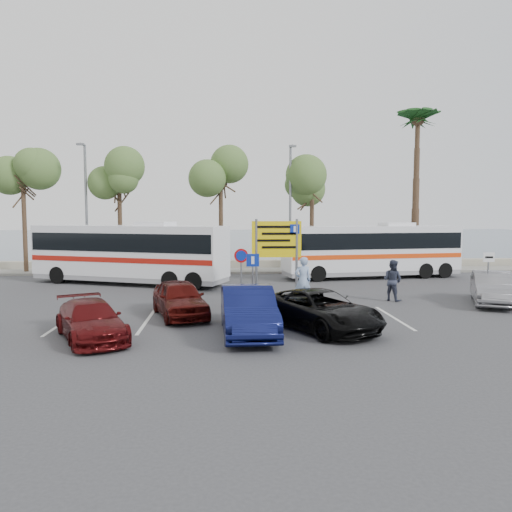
{
  "coord_description": "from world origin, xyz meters",
  "views": [
    {
      "loc": [
        -1.35,
        -18.71,
        3.8
      ],
      "look_at": [
        0.07,
        3.0,
        1.98
      ],
      "focal_mm": 35.0,
      "sensor_mm": 36.0,
      "label": 1
    }
  ],
  "objects": [
    {
      "name": "sea",
      "position": [
        0.0,
        60.0,
        0.01
      ],
      "size": [
        140.0,
        140.0,
        0.0
      ],
      "primitive_type": "plane",
      "color": "#425B6A",
      "rests_on": "ground"
    },
    {
      "name": "direction_sign",
      "position": [
        1.0,
        3.2,
        2.43
      ],
      "size": [
        2.2,
        0.12,
        3.6
      ],
      "color": "slate",
      "rests_on": "ground"
    },
    {
      "name": "tree_left",
      "position": [
        -8.0,
        14.0,
        6.0
      ],
      "size": [
        3.2,
        3.2,
        7.2
      ],
      "color": "#382619",
      "rests_on": "kerb_strip"
    },
    {
      "name": "coach_bus_right",
      "position": [
        7.5,
        10.5,
        1.54
      ],
      "size": [
        10.85,
        3.84,
        3.31
      ],
      "color": "white",
      "rests_on": "ground"
    },
    {
      "name": "tree_right",
      "position": [
        4.5,
        14.0,
        6.17
      ],
      "size": [
        3.2,
        3.2,
        7.4
      ],
      "color": "#382619",
      "rests_on": "kerb_strip"
    },
    {
      "name": "pedestrian_far",
      "position": [
        6.07,
        2.59,
        0.9
      ],
      "size": [
        1.09,
        1.11,
        1.81
      ],
      "primitive_type": "imported",
      "rotation": [
        0.0,
        0.0,
        2.26
      ],
      "color": "#303548",
      "rests_on": "ground"
    },
    {
      "name": "car_blue",
      "position": [
        -0.59,
        -3.19,
        0.76
      ],
      "size": [
        1.77,
        4.65,
        1.52
      ],
      "primitive_type": "imported",
      "rotation": [
        0.0,
        0.0,
        0.04
      ],
      "color": "#10154B",
      "rests_on": "ground"
    },
    {
      "name": "sign_no_stop",
      "position": [
        -0.6,
        2.38,
        1.58
      ],
      "size": [
        0.6,
        0.08,
        2.35
      ],
      "color": "slate",
      "rests_on": "ground"
    },
    {
      "name": "street_lamp_right",
      "position": [
        3.0,
        13.52,
        4.6
      ],
      "size": [
        0.45,
        1.15,
        8.01
      ],
      "color": "slate",
      "rests_on": "kerb_strip"
    },
    {
      "name": "seawall",
      "position": [
        0.0,
        16.0,
        0.3
      ],
      "size": [
        48.0,
        0.8,
        0.6
      ],
      "primitive_type": "cube",
      "color": "#A8A086",
      "rests_on": "ground"
    },
    {
      "name": "sign_parking",
      "position": [
        -0.2,
        0.79,
        1.47
      ],
      "size": [
        0.5,
        0.07,
        2.25
      ],
      "color": "slate",
      "rests_on": "ground"
    },
    {
      "name": "car_silver_b",
      "position": [
        10.0,
        1.5,
        0.69
      ],
      "size": [
        2.98,
        4.42,
        1.38
      ],
      "primitive_type": "imported",
      "rotation": [
        0.0,
        0.0,
        -0.4
      ],
      "color": "gray",
      "rests_on": "ground"
    },
    {
      "name": "suv_black",
      "position": [
        1.81,
        -2.68,
        0.66
      ],
      "size": [
        4.15,
        5.19,
        1.31
      ],
      "primitive_type": "imported",
      "rotation": [
        0.0,
        0.0,
        0.49
      ],
      "color": "black",
      "rests_on": "ground"
    },
    {
      "name": "tree_mid",
      "position": [
        -1.5,
        14.0,
        6.65
      ],
      "size": [
        3.2,
        3.2,
        8.0
      ],
      "color": "#382619",
      "rests_on": "kerb_strip"
    },
    {
      "name": "car_maroon",
      "position": [
        -5.39,
        -3.5,
        0.59
      ],
      "size": [
        3.23,
        4.35,
        1.17
      ],
      "primitive_type": "imported",
      "rotation": [
        0.0,
        0.0,
        0.45
      ],
      "color": "#530D0F",
      "rests_on": "ground"
    },
    {
      "name": "sign_taxi",
      "position": [
        9.8,
        1.49,
        1.42
      ],
      "size": [
        0.5,
        0.07,
        2.2
      ],
      "color": "slate",
      "rests_on": "ground"
    },
    {
      "name": "ground",
      "position": [
        0.0,
        0.0,
        0.0
      ],
      "size": [
        120.0,
        120.0,
        0.0
      ],
      "primitive_type": "plane",
      "color": "#38383A",
      "rests_on": "ground"
    },
    {
      "name": "car_red",
      "position": [
        -2.99,
        -0.25,
        0.68
      ],
      "size": [
        2.68,
        4.29,
        1.36
      ],
      "primitive_type": "imported",
      "rotation": [
        0.0,
        0.0,
        0.29
      ],
      "color": "#480D0A",
      "rests_on": "ground"
    },
    {
      "name": "street_lamp_left",
      "position": [
        -10.0,
        13.52,
        4.6
      ],
      "size": [
        0.45,
        1.15,
        8.01
      ],
      "color": "slate",
      "rests_on": "kerb_strip"
    },
    {
      "name": "palm_tree",
      "position": [
        11.5,
        14.0,
        9.87
      ],
      "size": [
        4.8,
        4.8,
        11.2
      ],
      "color": "#382619",
      "rests_on": "kerb_strip"
    },
    {
      "name": "lane_markings",
      "position": [
        -1.14,
        -1.0,
        0.0
      ],
      "size": [
        12.02,
        4.2,
        0.01
      ],
      "primitive_type": null,
      "color": "silver",
      "rests_on": "ground"
    },
    {
      "name": "tree_far_left",
      "position": [
        -14.0,
        14.0,
        6.33
      ],
      "size": [
        3.2,
        3.2,
        7.6
      ],
      "color": "#382619",
      "rests_on": "kerb_strip"
    },
    {
      "name": "pedestrian_near",
      "position": [
        2.0,
        2.05,
        1.01
      ],
      "size": [
        0.8,
        0.59,
        2.01
      ],
      "primitive_type": "imported",
      "rotation": [
        0.0,
        0.0,
        3.29
      ],
      "color": "#8AA3CA",
      "rests_on": "ground"
    },
    {
      "name": "kerb_strip",
      "position": [
        0.0,
        14.0,
        0.07
      ],
      "size": [
        44.0,
        2.4,
        0.15
      ],
      "primitive_type": "cube",
      "color": "gray",
      "rests_on": "ground"
    },
    {
      "name": "coach_bus_left",
      "position": [
        -6.5,
        8.72,
        1.58
      ],
      "size": [
        11.03,
        6.2,
        3.41
      ],
      "color": "white",
      "rests_on": "ground"
    }
  ]
}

